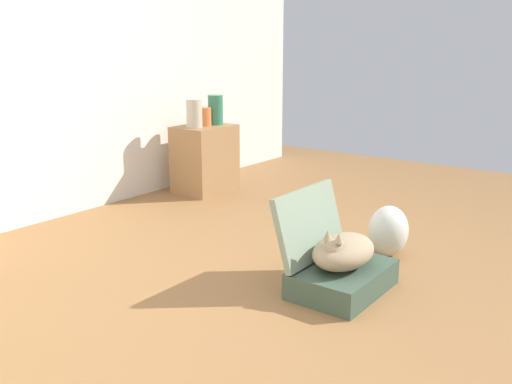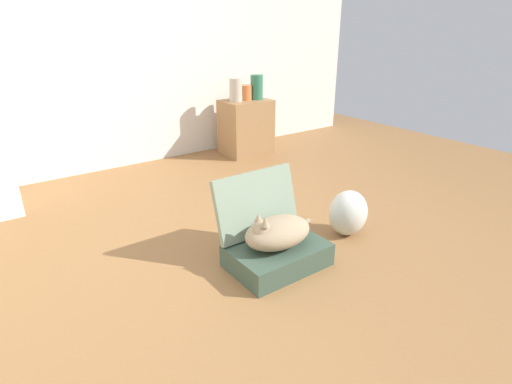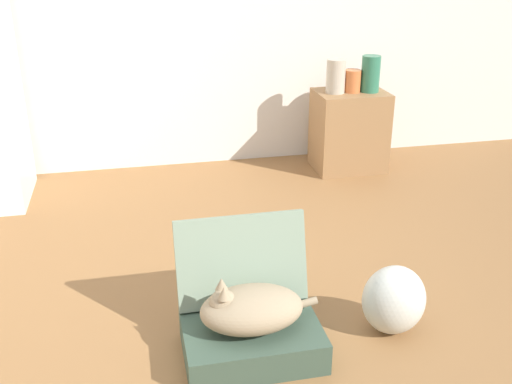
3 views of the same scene
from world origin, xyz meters
TOP-DOWN VIEW (x-y plane):
  - ground_plane at (0.00, 0.00)m, footprint 7.68×7.68m
  - suitcase_base at (0.35, -0.12)m, footprint 0.56×0.39m
  - suitcase_lid at (0.35, 0.09)m, footprint 0.56×0.14m
  - cat at (0.34, -0.12)m, footprint 0.50×0.28m
  - plastic_bag_white at (0.98, -0.09)m, footprint 0.28×0.24m
  - side_table at (1.49, 1.85)m, footprint 0.50×0.38m
  - vase_tall at (1.37, 1.85)m, footprint 0.13×0.13m
  - vase_short at (1.62, 1.83)m, footprint 0.13×0.13m
  - vase_round at (1.49, 1.84)m, footprint 0.12×0.12m

SIDE VIEW (x-z plane):
  - ground_plane at x=0.00m, z-range 0.00..0.00m
  - suitcase_base at x=0.35m, z-range 0.00..0.14m
  - plastic_bag_white at x=0.98m, z-range 0.00..0.31m
  - cat at x=0.34m, z-range 0.11..0.34m
  - side_table at x=1.49m, z-range 0.00..0.58m
  - suitcase_lid at x=0.35m, z-range 0.14..0.52m
  - vase_round at x=1.49m, z-range 0.58..0.73m
  - vase_tall at x=1.37m, z-range 0.58..0.81m
  - vase_short at x=1.62m, z-range 0.58..0.83m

